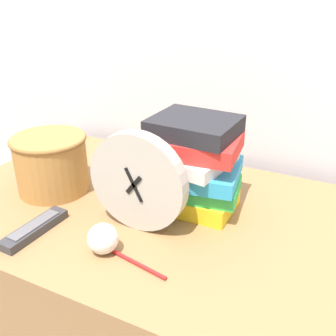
% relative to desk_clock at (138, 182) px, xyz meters
% --- Properties ---
extents(wall_back, '(6.00, 0.04, 2.40)m').
position_rel_desk_clock_xyz_m(wall_back, '(-0.02, 0.49, 0.34)').
color(wall_back, silver).
rests_on(wall_back, ground_plane).
extents(desk, '(1.04, 0.67, 0.75)m').
position_rel_desk_clock_xyz_m(desk, '(-0.02, 0.08, -0.49)').
color(desk, olive).
rests_on(desk, ground_plane).
extents(desk_clock, '(0.23, 0.04, 0.23)m').
position_rel_desk_clock_xyz_m(desk_clock, '(0.00, 0.00, 0.00)').
color(desk_clock, '#B7B2A8').
rests_on(desk_clock, desk).
extents(book_stack, '(0.23, 0.20, 0.23)m').
position_rel_desk_clock_xyz_m(book_stack, '(0.08, 0.14, 0.00)').
color(book_stack, yellow).
rests_on(book_stack, desk).
extents(basket, '(0.19, 0.19, 0.15)m').
position_rel_desk_clock_xyz_m(basket, '(-0.30, 0.05, -0.03)').
color(basket, '#B27A3D').
rests_on(basket, desk).
extents(tv_remote, '(0.05, 0.17, 0.02)m').
position_rel_desk_clock_xyz_m(tv_remote, '(-0.20, -0.13, -0.10)').
color(tv_remote, '#333338').
rests_on(tv_remote, desk).
extents(crumpled_paper_ball, '(0.06, 0.06, 0.06)m').
position_rel_desk_clock_xyz_m(crumpled_paper_ball, '(-0.02, -0.11, -0.08)').
color(crumpled_paper_ball, white).
rests_on(crumpled_paper_ball, desk).
extents(pen, '(0.14, 0.03, 0.01)m').
position_rel_desk_clock_xyz_m(pen, '(0.07, -0.12, -0.11)').
color(pen, '#B21E1E').
rests_on(pen, desk).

